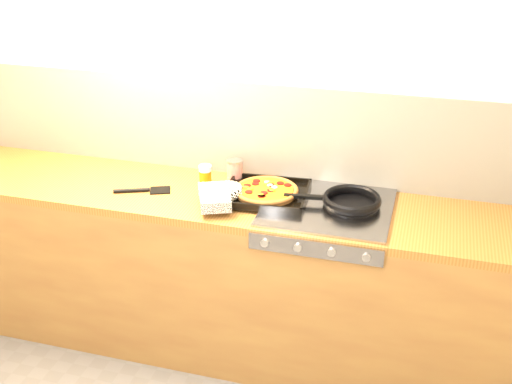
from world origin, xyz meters
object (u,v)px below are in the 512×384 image
(frying_pan, at_px, (350,201))
(pizza_on_tray, at_px, (252,192))
(tomato_can, at_px, (235,171))
(juice_glass, at_px, (205,175))

(frying_pan, bearing_deg, pizza_on_tray, -175.00)
(tomato_can, relative_size, juice_glass, 1.08)
(pizza_on_tray, bearing_deg, juice_glass, 159.72)
(pizza_on_tray, xyz_separation_m, juice_glass, (-0.28, 0.10, 0.01))
(frying_pan, distance_m, tomato_can, 0.64)
(frying_pan, xyz_separation_m, juice_glass, (-0.75, 0.06, 0.02))
(juice_glass, bearing_deg, tomato_can, 35.43)
(pizza_on_tray, bearing_deg, frying_pan, 5.00)
(juice_glass, bearing_deg, frying_pan, -4.70)
(pizza_on_tray, relative_size, juice_glass, 4.90)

